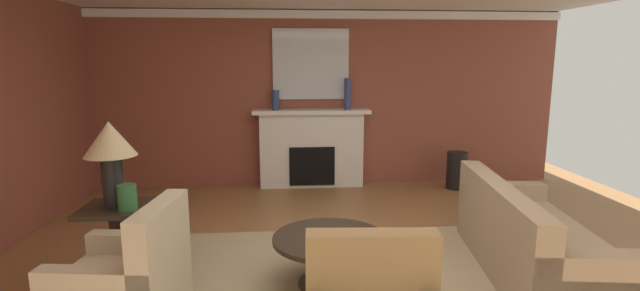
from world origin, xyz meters
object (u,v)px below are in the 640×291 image
Objects in this scene: coffee_table at (330,249)px; vase_mantel_left at (275,100)px; mantel_mirror at (311,64)px; vase_mantel_right at (347,94)px; sofa at (530,244)px; fireplace at (312,150)px; vase_tall_corner at (457,170)px; table_lamp at (110,147)px; side_table at (118,239)px; vase_on_side_table at (127,197)px; armchair_near_window at (127,287)px.

vase_mantel_left reaches higher than coffee_table.
mantel_mirror is 1.17× the size of coffee_table.
sofa is at bearing -68.18° from vase_mantel_right.
vase_mantel_right reaches higher than sofa.
fireplace is 1.33m from mantel_mirror.
sofa is (1.82, -3.35, -1.60)m from mantel_mirror.
vase_tall_corner is (2.78, -0.25, -1.08)m from vase_mantel_left.
table_lamp is 2.47× the size of vase_mantel_left.
sofa reaches higher than side_table.
side_table is at bearing -114.29° from vase_mantel_left.
table_lamp is at bearing 90.00° from side_table.
vase_on_side_table reaches higher than sofa.
fireplace is 3.15× the size of vase_tall_corner.
fireplace reaches higher than vase_tall_corner.
fireplace is at bearing 174.85° from vase_mantel_right.
vase_mantel_right is (0.59, 3.25, 1.12)m from coffee_table.
fireplace is 0.97m from vase_mantel_left.
sofa is 2.31× the size of armchair_near_window.
vase_mantel_right is at bearing 79.72° from coffee_table.
vase_mantel_right is at bearing 0.00° from vase_mantel_left.
coffee_table is 3.76m from vase_tall_corner.
vase_mantel_left is at bearing 174.87° from vase_tall_corner.
fireplace is 1.04m from vase_mantel_right.
vase_mantel_right is (0.55, -0.17, -0.45)m from mantel_mirror.
mantel_mirror is 4.01m from side_table.
vase_tall_corner is at bearing 82.01° from sofa.
vase_mantel_right reaches higher than fireplace.
table_lamp is 3.31m from vase_mantel_left.
vase_mantel_left is 0.64× the size of vase_mantel_right.
mantel_mirror reaches higher than vase_on_side_table.
vase_on_side_table is (-3.58, 0.04, 0.51)m from sofa.
coffee_table is at bearing -90.66° from mantel_mirror.
coffee_table is 1.75× the size of vase_tall_corner.
vase_tall_corner is at bearing 52.84° from coffee_table.
vase_mantel_right is at bearing -17.18° from mantel_mirror.
table_lamp is (0.00, 0.00, 0.82)m from side_table.
vase_mantel_right reaches higher than vase_mantel_left.
fireplace is 2.40× the size of table_lamp.
armchair_near_window is at bearing -119.79° from vase_mantel_right.
coffee_table is 3.49m from vase_mantel_right.
side_table is 0.93× the size of table_lamp.
armchair_near_window reaches higher than sofa.
mantel_mirror is 3.76m from coffee_table.
armchair_near_window is 5.20m from vase_tall_corner.
mantel_mirror reaches higher than table_lamp.
vase_tall_corner is at bearing 35.84° from vase_on_side_table.
sofa is at bearing 2.17° from coffee_table.
vase_tall_corner reaches higher than coffee_table.
coffee_table is 2.09m from table_lamp.
side_table is (-1.87, 0.23, 0.06)m from coffee_table.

